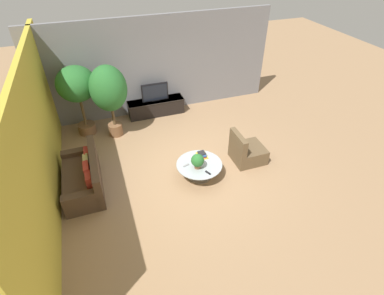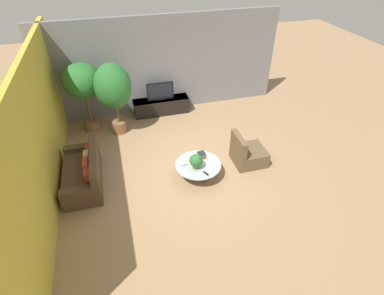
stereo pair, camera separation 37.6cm
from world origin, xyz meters
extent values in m
plane|color=#9E7A56|center=(0.00, 0.00, 0.00)|extent=(24.00, 24.00, 0.00)
cube|color=slate|center=(0.00, 3.26, 1.50)|extent=(7.40, 0.12, 3.00)
cube|color=gold|center=(-3.26, 0.20, 1.50)|extent=(0.12, 7.40, 3.00)
cube|color=black|center=(-0.23, 2.94, 0.25)|extent=(1.77, 0.48, 0.51)
cube|color=#2D2823|center=(-0.23, 2.94, 0.50)|extent=(1.81, 0.50, 0.02)
cube|color=black|center=(-0.23, 2.94, 0.79)|extent=(0.84, 0.08, 0.57)
cube|color=black|center=(-0.23, 2.90, 0.79)|extent=(0.77, 0.00, 0.51)
cube|color=black|center=(-0.23, 2.94, 0.52)|extent=(0.25, 0.13, 0.02)
cylinder|color=#756656|center=(0.04, -0.35, 0.01)|extent=(0.61, 0.61, 0.02)
cylinder|color=#756656|center=(0.04, -0.35, 0.18)|extent=(0.10, 0.10, 0.36)
cylinder|color=#A8B2B7|center=(0.04, -0.35, 0.37)|extent=(1.11, 1.11, 0.02)
cube|color=#4C3828|center=(-2.68, 0.18, 0.21)|extent=(0.84, 1.80, 0.42)
cube|color=#4C3828|center=(-2.34, 0.18, 0.63)|extent=(0.16, 1.80, 0.42)
cube|color=#4C3828|center=(-2.68, 0.98, 0.27)|extent=(0.84, 0.20, 0.54)
cube|color=#4C3828|center=(-2.68, -0.62, 0.27)|extent=(0.84, 0.20, 0.54)
cube|color=#B23328|center=(-2.50, 0.63, 0.57)|extent=(0.17, 0.34, 0.33)
cube|color=tan|center=(-2.50, 0.33, 0.58)|extent=(0.14, 0.35, 0.32)
cube|color=#B23328|center=(-2.50, 0.03, 0.58)|extent=(0.16, 0.37, 0.34)
cube|color=#B23328|center=(-2.50, -0.27, 0.57)|extent=(0.12, 0.33, 0.30)
cube|color=brown|center=(1.48, -0.17, 0.20)|extent=(0.80, 0.76, 0.40)
cube|color=brown|center=(1.15, -0.17, 0.63)|extent=(0.14, 0.76, 0.46)
cylinder|color=brown|center=(-2.44, 2.57, 0.14)|extent=(0.50, 0.50, 0.29)
cylinder|color=brown|center=(-2.44, 2.57, 0.69)|extent=(0.08, 0.08, 0.79)
ellipsoid|color=#286B2D|center=(-2.44, 2.57, 1.57)|extent=(1.07, 1.07, 0.98)
cylinder|color=brown|center=(-1.64, 2.18, 0.18)|extent=(0.40, 0.40, 0.36)
cylinder|color=brown|center=(-1.64, 2.18, 0.60)|extent=(0.08, 0.08, 0.49)
ellipsoid|color=#286B2D|center=(-1.64, 2.18, 1.49)|extent=(1.00, 1.00, 1.28)
cylinder|color=brown|center=(-0.04, -0.46, 0.43)|extent=(0.15, 0.15, 0.09)
sphere|color=#286B2D|center=(-0.04, -0.46, 0.61)|extent=(0.31, 0.31, 0.31)
cube|color=gold|center=(0.21, -0.08, 0.40)|extent=(0.25, 0.32, 0.03)
cube|color=#A32823|center=(0.21, -0.08, 0.43)|extent=(0.19, 0.29, 0.03)
cube|color=#2D4C84|center=(0.22, -0.09, 0.46)|extent=(0.18, 0.26, 0.03)
cube|color=#232326|center=(0.20, -0.08, 0.48)|extent=(0.19, 0.20, 0.02)
cube|color=black|center=(0.12, -0.72, 0.39)|extent=(0.10, 0.16, 0.02)
cube|color=gray|center=(-0.28, -0.30, 0.39)|extent=(0.16, 0.09, 0.02)
camera|label=1|loc=(-1.95, -5.51, 5.05)|focal=28.00mm
camera|label=2|loc=(-1.59, -5.63, 5.05)|focal=28.00mm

